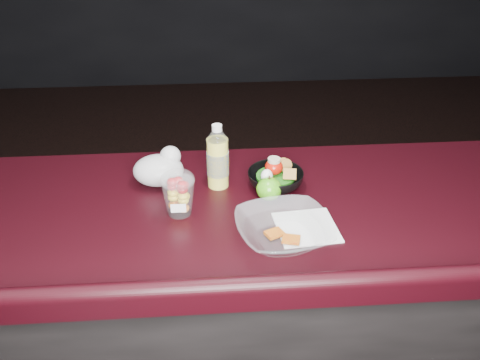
{
  "coord_description": "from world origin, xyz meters",
  "views": [
    {
      "loc": [
        -0.02,
        -0.97,
        1.87
      ],
      "look_at": [
        0.07,
        0.32,
        1.1
      ],
      "focal_mm": 40.0,
      "sensor_mm": 36.0,
      "label": 1
    }
  ],
  "objects_px": {
    "fruit_cup": "(178,192)",
    "takeout_bowl": "(284,230)",
    "lemonade_bottle": "(218,161)",
    "green_apple": "(269,189)",
    "snack_bowl": "(275,178)"
  },
  "relations": [
    {
      "from": "fruit_cup",
      "to": "takeout_bowl",
      "type": "relative_size",
      "value": 0.47
    },
    {
      "from": "lemonade_bottle",
      "to": "snack_bowl",
      "type": "relative_size",
      "value": 1.0
    },
    {
      "from": "green_apple",
      "to": "snack_bowl",
      "type": "xyz_separation_m",
      "value": [
        0.03,
        0.06,
        -0.0
      ]
    },
    {
      "from": "lemonade_bottle",
      "to": "snack_bowl",
      "type": "bearing_deg",
      "value": -7.87
    },
    {
      "from": "green_apple",
      "to": "takeout_bowl",
      "type": "distance_m",
      "value": 0.2
    },
    {
      "from": "lemonade_bottle",
      "to": "green_apple",
      "type": "height_order",
      "value": "lemonade_bottle"
    },
    {
      "from": "fruit_cup",
      "to": "takeout_bowl",
      "type": "bearing_deg",
      "value": -28.04
    },
    {
      "from": "green_apple",
      "to": "snack_bowl",
      "type": "height_order",
      "value": "snack_bowl"
    },
    {
      "from": "fruit_cup",
      "to": "takeout_bowl",
      "type": "height_order",
      "value": "fruit_cup"
    },
    {
      "from": "snack_bowl",
      "to": "lemonade_bottle",
      "type": "bearing_deg",
      "value": 172.13
    },
    {
      "from": "lemonade_bottle",
      "to": "green_apple",
      "type": "distance_m",
      "value": 0.18
    },
    {
      "from": "snack_bowl",
      "to": "takeout_bowl",
      "type": "relative_size",
      "value": 0.7
    },
    {
      "from": "fruit_cup",
      "to": "green_apple",
      "type": "xyz_separation_m",
      "value": [
        0.26,
        0.05,
        -0.03
      ]
    },
    {
      "from": "lemonade_bottle",
      "to": "fruit_cup",
      "type": "distance_m",
      "value": 0.18
    },
    {
      "from": "fruit_cup",
      "to": "green_apple",
      "type": "distance_m",
      "value": 0.27
    }
  ]
}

